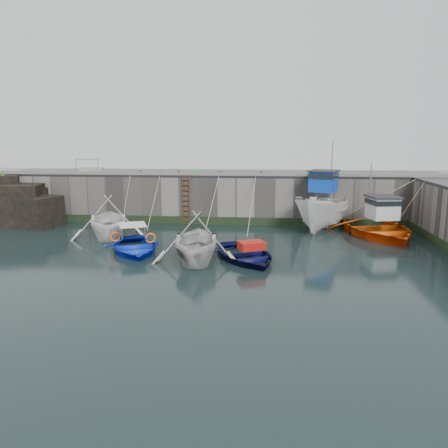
# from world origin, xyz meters

# --- Properties ---
(ground) EXTENTS (120.00, 120.00, 0.00)m
(ground) POSITION_xyz_m (0.00, 0.00, 0.00)
(ground) COLOR black
(ground) RESTS_ON ground
(quay_back) EXTENTS (30.00, 5.00, 3.00)m
(quay_back) POSITION_xyz_m (0.00, 12.50, 1.50)
(quay_back) COLOR slate
(quay_back) RESTS_ON ground
(road_back) EXTENTS (30.00, 5.00, 0.16)m
(road_back) POSITION_xyz_m (0.00, 12.50, 3.08)
(road_back) COLOR black
(road_back) RESTS_ON quay_back
(kerb_back) EXTENTS (30.00, 0.30, 0.20)m
(kerb_back) POSITION_xyz_m (0.00, 10.15, 3.26)
(kerb_back) COLOR slate
(kerb_back) RESTS_ON road_back
(algae_back) EXTENTS (30.00, 0.08, 0.50)m
(algae_back) POSITION_xyz_m (0.00, 9.96, 0.25)
(algae_back) COLOR black
(algae_back) RESTS_ON ground
(rock_outcrop) EXTENTS (5.85, 4.24, 3.41)m
(rock_outcrop) POSITION_xyz_m (-12.92, 9.11, 1.26)
(rock_outcrop) COLOR black
(rock_outcrop) RESTS_ON ground
(ladder) EXTENTS (0.51, 0.08, 3.20)m
(ladder) POSITION_xyz_m (-2.00, 9.91, 1.59)
(ladder) COLOR #3F1E0F
(ladder) RESTS_ON ground
(boat_near_white) EXTENTS (5.77, 6.21, 2.68)m
(boat_near_white) POSITION_xyz_m (-5.70, 5.83, 0.00)
(boat_near_white) COLOR white
(boat_near_white) RESTS_ON ground
(boat_near_white_rope) EXTENTS (0.04, 3.09, 3.10)m
(boat_near_white_rope) POSITION_xyz_m (-5.70, 9.17, 0.00)
(boat_near_white_rope) COLOR tan
(boat_near_white_rope) RESTS_ON ground
(boat_near_blue) EXTENTS (4.73, 5.46, 0.95)m
(boat_near_blue) POSITION_xyz_m (-3.38, 2.97, 0.00)
(boat_near_blue) COLOR #0D2BCD
(boat_near_blue) RESTS_ON ground
(boat_near_blue_rope) EXTENTS (0.04, 5.22, 3.10)m
(boat_near_blue_rope) POSITION_xyz_m (-3.38, 7.74, 0.00)
(boat_near_blue_rope) COLOR tan
(boat_near_blue_rope) RESTS_ON ground
(boat_near_blacktrim) EXTENTS (4.67, 5.28, 2.58)m
(boat_near_blacktrim) POSITION_xyz_m (-0.03, 1.48, 0.00)
(boat_near_blacktrim) COLOR silver
(boat_near_blacktrim) RESTS_ON ground
(boat_near_blacktrim_rope) EXTENTS (0.04, 6.55, 3.10)m
(boat_near_blacktrim_rope) POSITION_xyz_m (-0.03, 6.99, 0.00)
(boat_near_blacktrim_rope) COLOR tan
(boat_near_blacktrim_rope) RESTS_ON ground
(boat_near_navy) EXTENTS (4.92, 5.60, 0.96)m
(boat_near_navy) POSITION_xyz_m (2.17, 1.99, 0.00)
(boat_near_navy) COLOR #090A39
(boat_near_navy) RESTS_ON ground
(boat_near_navy_rope) EXTENTS (0.04, 6.09, 3.10)m
(boat_near_navy_rope) POSITION_xyz_m (2.17, 7.25, 0.00)
(boat_near_navy_rope) COLOR tan
(boat_near_navy_rope) RESTS_ON ground
(boat_far_white) EXTENTS (5.12, 7.46, 5.70)m
(boat_far_white) POSITION_xyz_m (6.75, 9.47, 1.13)
(boat_far_white) COLOR white
(boat_far_white) RESTS_ON ground
(boat_far_orange) EXTENTS (6.09, 7.65, 4.42)m
(boat_far_orange) POSITION_xyz_m (9.51, 7.76, 0.45)
(boat_far_orange) COLOR #EF540C
(boat_far_orange) RESTS_ON ground
(fish_crate) EXTENTS (0.67, 0.53, 0.27)m
(fish_crate) POSITION_xyz_m (-1.39, 10.61, 3.29)
(fish_crate) COLOR #1F9B1C
(fish_crate) RESTS_ON road_back
(railing) EXTENTS (1.60, 1.05, 1.00)m
(railing) POSITION_xyz_m (-8.75, 11.25, 3.36)
(railing) COLOR #A5A8AD
(railing) RESTS_ON road_back
(bollard_a) EXTENTS (0.18, 0.18, 0.28)m
(bollard_a) POSITION_xyz_m (-5.00, 10.25, 3.30)
(bollard_a) COLOR #3F1E0F
(bollard_a) RESTS_ON road_back
(bollard_b) EXTENTS (0.18, 0.18, 0.28)m
(bollard_b) POSITION_xyz_m (-2.50, 10.25, 3.30)
(bollard_b) COLOR #3F1E0F
(bollard_b) RESTS_ON road_back
(bollard_c) EXTENTS (0.18, 0.18, 0.28)m
(bollard_c) POSITION_xyz_m (0.20, 10.25, 3.30)
(bollard_c) COLOR #3F1E0F
(bollard_c) RESTS_ON road_back
(bollard_d) EXTENTS (0.18, 0.18, 0.28)m
(bollard_d) POSITION_xyz_m (2.80, 10.25, 3.30)
(bollard_d) COLOR #3F1E0F
(bollard_d) RESTS_ON road_back
(bollard_e) EXTENTS (0.18, 0.18, 0.28)m
(bollard_e) POSITION_xyz_m (6.00, 10.25, 3.30)
(bollard_e) COLOR #3F1E0F
(bollard_e) RESTS_ON road_back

